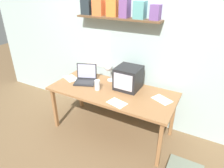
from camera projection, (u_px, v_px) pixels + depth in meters
ground_plane at (112, 130)px, 3.14m from camera, size 12.00×12.00×0.00m
back_wall at (128, 40)px, 2.94m from camera, size 5.60×0.24×2.60m
corner_desk at (112, 94)px, 2.84m from camera, size 1.78×0.79×0.71m
crt_monitor at (128, 78)px, 2.81m from camera, size 0.34×0.35×0.32m
laptop at (86, 77)px, 3.05m from camera, size 0.39×0.37×0.26m
desk_lamp at (109, 69)px, 2.96m from camera, size 0.12×0.19×0.30m
juice_glass at (97, 86)px, 2.81m from camera, size 0.08×0.08×0.15m
open_notebook at (162, 100)px, 2.59m from camera, size 0.29×0.25×0.00m
loose_paper_near_laptop at (71, 78)px, 3.17m from camera, size 0.31×0.26×0.00m
loose_paper_near_monitor at (117, 103)px, 2.52m from camera, size 0.27×0.21×0.00m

